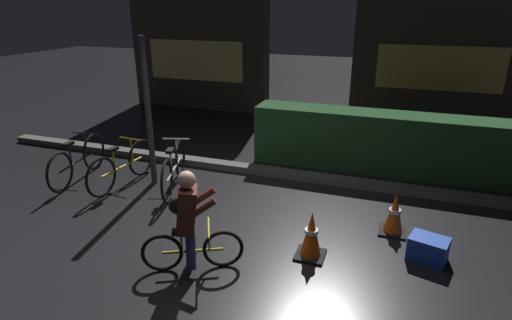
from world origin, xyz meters
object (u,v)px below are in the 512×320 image
Objects in this scene: parked_bike_leftmost at (78,161)px; blue_crate at (428,249)px; parked_bike_center_left at (174,168)px; parked_bike_left_mid at (122,166)px; street_post at (148,114)px; cyclist at (189,221)px; traffic_cone_near at (311,235)px; traffic_cone_far at (394,214)px.

parked_bike_leftmost is 5.75m from blue_crate.
blue_crate is (3.96, -0.82, -0.21)m from parked_bike_center_left.
parked_bike_leftmost is 1.03× the size of parked_bike_left_mid.
street_post is 2.75m from cyclist.
cyclist is at bearing -127.37° from parked_bike_leftmost.
parked_bike_leftmost is at bearing 99.26° from parked_bike_left_mid.
cyclist reaches higher than traffic_cone_near.
street_post is at bearing 174.73° from traffic_cone_far.
traffic_cone_near is 0.49× the size of cyclist.
street_post is at bearing -84.71° from parked_bike_leftmost.
traffic_cone_far is (4.43, -0.11, -0.07)m from parked_bike_left_mid.
parked_bike_left_mid is 2.69× the size of traffic_cone_near.
traffic_cone_near is (2.60, -1.22, -0.06)m from parked_bike_center_left.
parked_bike_leftmost is 3.52m from cyclist.
street_post is at bearing 156.95° from traffic_cone_near.
cyclist reaches higher than parked_bike_center_left.
cyclist is at bearing -143.52° from traffic_cone_far.
traffic_cone_far is at bearing -99.31° from parked_bike_leftmost.
traffic_cone_near is at bearing -102.03° from parked_bike_left_mid.
street_post reaches higher than parked_bike_center_left.
street_post is 4.12m from traffic_cone_far.
traffic_cone_near is 1.49m from cyclist.
parked_bike_left_mid reaches higher than blue_crate.
parked_bike_leftmost is 4.47m from traffic_cone_near.
parked_bike_center_left is 2.88m from traffic_cone_near.
parked_bike_left_mid is 0.91m from parked_bike_center_left.
traffic_cone_far is at bearing -112.48° from parked_bike_center_left.
parked_bike_leftmost is 1.36× the size of cyclist.
traffic_cone_far is (3.54, -0.29, -0.08)m from parked_bike_center_left.
traffic_cone_far is at bearing -86.86° from parked_bike_left_mid.
traffic_cone_near is 1.07× the size of traffic_cone_far.
street_post reaches higher than parked_bike_left_mid.
street_post is 4.63m from blue_crate.
traffic_cone_far is at bearing 128.56° from blue_crate.
street_post is 1.61m from parked_bike_leftmost.
traffic_cone_far is at bearing 10.04° from cyclist.
blue_crate is at bearing -119.50° from parked_bike_center_left.
cyclist is at bearing -163.24° from parked_bike_center_left.
traffic_cone_near is 1.39× the size of blue_crate.
parked_bike_left_mid is (-0.44, -0.26, -0.89)m from street_post.
blue_crate is 0.35× the size of cyclist.
blue_crate is (4.41, -0.90, -1.08)m from street_post.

